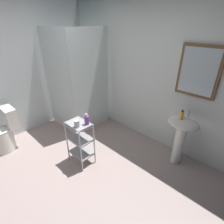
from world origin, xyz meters
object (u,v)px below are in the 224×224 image
shower_stall (79,105)px  toilet (4,133)px  storage_cart (80,140)px  conditioner_bottle_purple (87,120)px  pedestal_sink (181,133)px  rinse_cup (77,124)px  hand_soap_bottle (182,115)px

shower_stall → toilet: 1.47m
storage_cart → conditioner_bottle_purple: (0.11, 0.07, 0.38)m
pedestal_sink → rinse_cup: 1.57m
rinse_cup → storage_cart: bearing=133.4°
rinse_cup → conditioner_bottle_purple: bearing=72.9°
pedestal_sink → storage_cart: size_ratio=1.09×
shower_stall → hand_soap_bottle: 2.16m
toilet → hand_soap_bottle: (2.35, 1.78, 0.56)m
toilet → storage_cart: 1.46m
toilet → hand_soap_bottle: 2.99m
shower_stall → storage_cart: (1.01, -0.72, -0.03)m
toilet → storage_cart: toilet is taller
rinse_cup → toilet: bearing=-153.7°
pedestal_sink → hand_soap_bottle: size_ratio=5.67×
conditioner_bottle_purple → pedestal_sink: bearing=44.2°
pedestal_sink → storage_cart: bearing=-136.8°
storage_cart → shower_stall: bearing=144.5°
pedestal_sink → storage_cart: pedestal_sink is taller
rinse_cup → hand_soap_bottle: bearing=47.7°
toilet → hand_soap_bottle: size_ratio=5.32×
storage_cart → hand_soap_bottle: (1.09, 1.05, 0.44)m
conditioner_bottle_purple → rinse_cup: bearing=-107.1°
toilet → storage_cart: size_ratio=1.03×
toilet → conditioner_bottle_purple: bearing=30.3°
shower_stall → pedestal_sink: (2.13, 0.35, 0.12)m
hand_soap_bottle → pedestal_sink: bearing=19.7°
shower_stall → storage_cart: shower_stall is taller
pedestal_sink → hand_soap_bottle: (-0.04, -0.02, 0.29)m
shower_stall → storage_cart: size_ratio=2.70×
toilet → rinse_cup: 1.56m
pedestal_sink → rinse_cup: size_ratio=7.47×
toilet → conditioner_bottle_purple: conditioner_bottle_purple is taller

